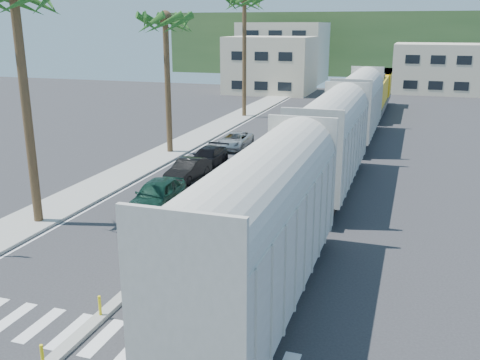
% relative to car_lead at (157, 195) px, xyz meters
% --- Properties ---
extents(ground, '(140.00, 140.00, 0.00)m').
position_rel_car_lead_xyz_m(ground, '(3.23, -9.70, -0.83)').
color(ground, '#28282B').
rests_on(ground, ground).
extents(sidewalk, '(3.00, 90.00, 0.15)m').
position_rel_car_lead_xyz_m(sidewalk, '(-5.27, 15.30, -0.76)').
color(sidewalk, gray).
rests_on(sidewalk, ground).
extents(rails, '(1.56, 100.00, 0.06)m').
position_rel_car_lead_xyz_m(rails, '(8.23, 18.30, -0.80)').
color(rails, black).
rests_on(rails, ground).
extents(median, '(0.45, 60.00, 0.85)m').
position_rel_car_lead_xyz_m(median, '(3.23, 10.26, -0.74)').
color(median, gray).
rests_on(median, ground).
extents(crosswalk, '(14.00, 2.20, 0.01)m').
position_rel_car_lead_xyz_m(crosswalk, '(3.23, -11.70, -0.83)').
color(crosswalk, silver).
rests_on(crosswalk, ground).
extents(lane_markings, '(9.42, 90.00, 0.01)m').
position_rel_car_lead_xyz_m(lane_markings, '(1.08, 15.30, -0.83)').
color(lane_markings, silver).
rests_on(lane_markings, ground).
extents(freight_train, '(3.00, 60.94, 5.85)m').
position_rel_car_lead_xyz_m(freight_train, '(8.23, 12.30, 2.07)').
color(freight_train, '#AFACA0').
rests_on(freight_train, ground).
extents(palm_trees, '(3.50, 37.20, 13.75)m').
position_rel_car_lead_xyz_m(palm_trees, '(-4.87, 13.00, 9.98)').
color(palm_trees, brown).
rests_on(palm_trees, ground).
extents(buildings, '(38.00, 27.00, 10.00)m').
position_rel_car_lead_xyz_m(buildings, '(-3.18, 61.95, 3.53)').
color(buildings, beige).
rests_on(buildings, ground).
extents(hillside, '(80.00, 20.00, 12.00)m').
position_rel_car_lead_xyz_m(hillside, '(3.23, 90.30, 5.17)').
color(hillside, '#385628').
rests_on(hillside, ground).
extents(car_lead, '(2.48, 5.09, 1.66)m').
position_rel_car_lead_xyz_m(car_lead, '(0.00, 0.00, 0.00)').
color(car_lead, '#103023').
rests_on(car_lead, ground).
extents(car_second, '(2.08, 4.40, 1.38)m').
position_rel_car_lead_xyz_m(car_second, '(-0.69, 5.77, -0.14)').
color(car_second, black).
rests_on(car_second, ground).
extents(car_third, '(2.12, 4.63, 1.31)m').
position_rel_car_lead_xyz_m(car_third, '(-0.82, 9.51, -0.18)').
color(car_third, black).
rests_on(car_third, ground).
extents(car_rear, '(2.13, 4.57, 1.27)m').
position_rel_car_lead_xyz_m(car_rear, '(-0.86, 15.60, -0.20)').
color(car_rear, '#B2B5B8').
rests_on(car_rear, ground).
extents(cyclist, '(1.06, 2.10, 2.35)m').
position_rel_car_lead_xyz_m(cyclist, '(5.54, -11.50, -0.08)').
color(cyclist, '#9EA0A5').
rests_on(cyclist, ground).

